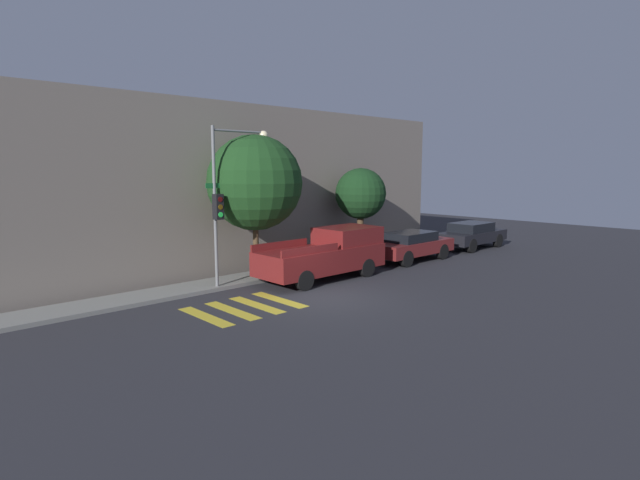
% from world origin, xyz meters
% --- Properties ---
extents(ground_plane, '(60.00, 60.00, 0.00)m').
position_xyz_m(ground_plane, '(0.00, 0.00, 0.00)').
color(ground_plane, '#28282D').
extents(sidewalk, '(26.00, 1.64, 0.14)m').
position_xyz_m(sidewalk, '(0.00, 4.02, 0.07)').
color(sidewalk, slate).
rests_on(sidewalk, ground).
extents(building_row, '(26.00, 6.00, 7.06)m').
position_xyz_m(building_row, '(0.00, 8.24, 3.53)').
color(building_row, slate).
rests_on(building_row, ground).
extents(crosswalk, '(3.27, 2.60, 0.00)m').
position_xyz_m(crosswalk, '(-2.65, 0.80, 0.00)').
color(crosswalk, gold).
rests_on(crosswalk, ground).
extents(traffic_light_pole, '(2.73, 0.56, 5.89)m').
position_xyz_m(traffic_light_pole, '(-1.48, 3.37, 3.72)').
color(traffic_light_pole, slate).
rests_on(traffic_light_pole, ground).
extents(pickup_truck, '(5.49, 2.06, 1.99)m').
position_xyz_m(pickup_truck, '(2.28, 2.10, 1.01)').
color(pickup_truck, maroon).
rests_on(pickup_truck, ground).
extents(sedan_near_corner, '(4.63, 1.83, 1.41)m').
position_xyz_m(sedan_near_corner, '(7.88, 2.10, 0.77)').
color(sedan_near_corner, maroon).
rests_on(sedan_near_corner, ground).
extents(sedan_middle, '(4.58, 1.86, 1.44)m').
position_xyz_m(sedan_middle, '(13.45, 2.10, 0.78)').
color(sedan_middle, black).
rests_on(sedan_middle, ground).
extents(tree_near_corner, '(3.70, 3.70, 5.70)m').
position_xyz_m(tree_near_corner, '(0.01, 3.79, 3.84)').
color(tree_near_corner, '#4C3823').
rests_on(tree_near_corner, ground).
extents(tree_midblock, '(2.40, 2.40, 4.42)m').
position_xyz_m(tree_midblock, '(6.12, 3.79, 3.19)').
color(tree_midblock, '#4C3823').
rests_on(tree_midblock, ground).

